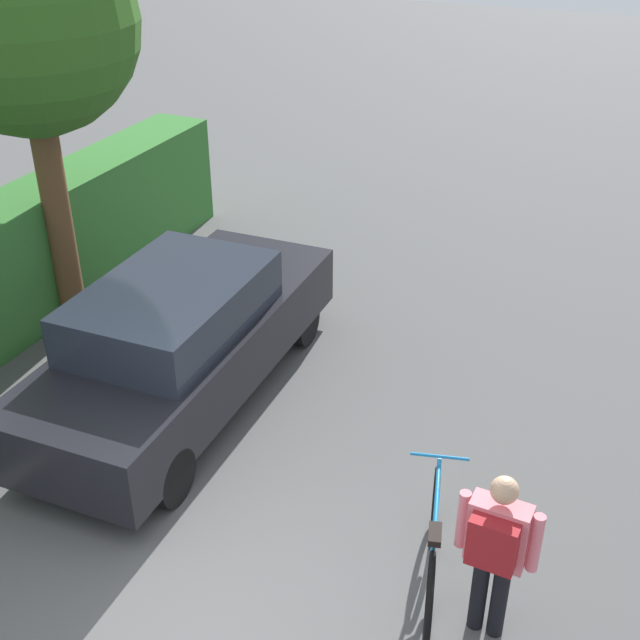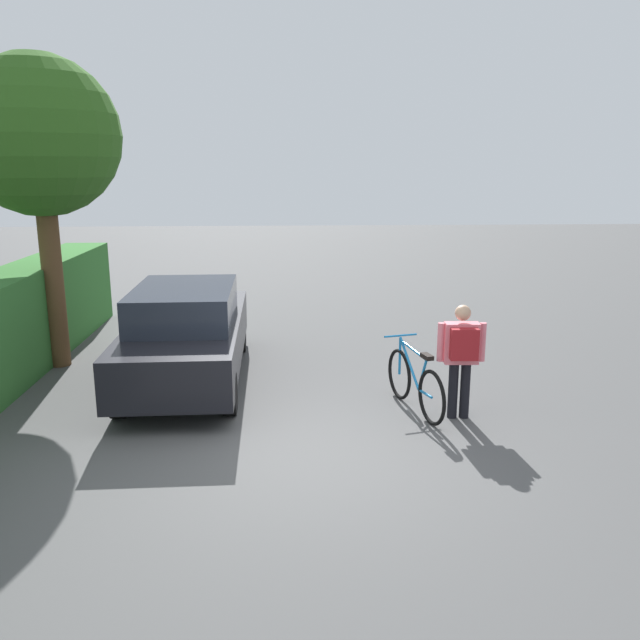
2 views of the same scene
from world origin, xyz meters
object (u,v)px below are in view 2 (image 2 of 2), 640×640
object	(u,v)px
bicycle	(415,383)
person_rider	(462,352)
tree_kerbside	(39,139)
parked_car_near	(187,333)

from	to	relation	value
bicycle	person_rider	world-z (taller)	person_rider
tree_kerbside	bicycle	bearing A→B (deg)	-113.27
parked_car_near	person_rider	world-z (taller)	person_rider
person_rider	tree_kerbside	bearing A→B (deg)	66.09
tree_kerbside	person_rider	bearing A→B (deg)	-113.91
bicycle	tree_kerbside	world-z (taller)	tree_kerbside
tree_kerbside	parked_car_near	bearing A→B (deg)	-111.91
parked_car_near	bicycle	bearing A→B (deg)	-114.19
parked_car_near	tree_kerbside	distance (m)	3.86
bicycle	tree_kerbside	bearing A→B (deg)	66.73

